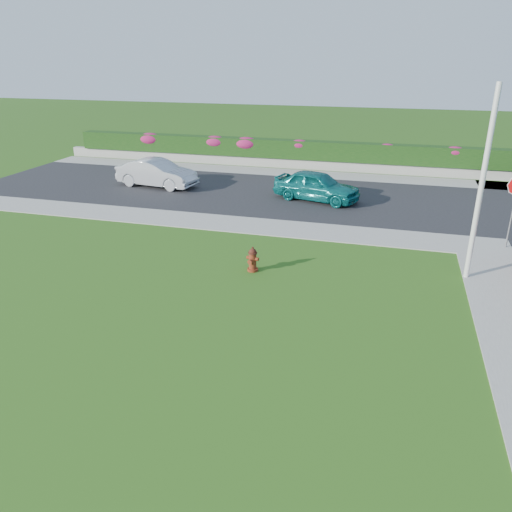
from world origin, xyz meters
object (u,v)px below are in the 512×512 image
(fire_hydrant, at_px, (253,260))
(sedan_teal, at_px, (317,186))
(utility_pole, at_px, (481,187))
(sedan_silver, at_px, (157,173))

(fire_hydrant, distance_m, sedan_teal, 8.91)
(utility_pole, bearing_deg, sedan_teal, 128.49)
(sedan_teal, relative_size, sedan_silver, 0.96)
(fire_hydrant, height_order, sedan_silver, sedan_silver)
(fire_hydrant, xyz_separation_m, utility_pole, (6.69, 1.30, 2.56))
(sedan_teal, bearing_deg, utility_pole, -125.51)
(sedan_teal, height_order, sedan_silver, sedan_silver)
(fire_hydrant, distance_m, utility_pole, 7.28)
(fire_hydrant, height_order, sedan_teal, sedan_teal)
(sedan_teal, xyz_separation_m, sedan_silver, (-8.59, 0.42, 0.00))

